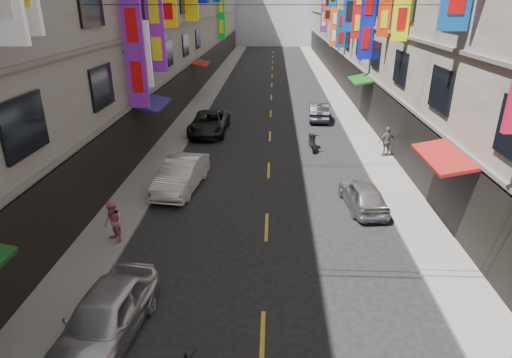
# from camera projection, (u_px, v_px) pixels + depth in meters

# --- Properties ---
(sidewalk_left) EXTENTS (2.00, 90.00, 0.12)m
(sidewalk_left) POSITION_uv_depth(u_px,v_px,m) (205.00, 96.00, 38.91)
(sidewalk_left) COLOR slate
(sidewalk_left) RESTS_ON ground
(sidewalk_right) EXTENTS (2.00, 90.00, 0.12)m
(sidewalk_right) POSITION_uv_depth(u_px,v_px,m) (338.00, 97.00, 38.46)
(sidewalk_right) COLOR slate
(sidewalk_right) RESTS_ON ground
(street_awnings) EXTENTS (13.99, 35.20, 0.41)m
(street_awnings) POSITION_uv_depth(u_px,v_px,m) (246.00, 104.00, 22.85)
(street_awnings) COLOR #124616
(street_awnings) RESTS_ON ground
(lane_markings) EXTENTS (0.12, 80.20, 0.01)m
(lane_markings) POSITION_uv_depth(u_px,v_px,m) (271.00, 105.00, 35.94)
(lane_markings) COLOR gold
(lane_markings) RESTS_ON ground
(scooter_far_right) EXTENTS (0.50, 1.80, 1.14)m
(scooter_far_right) POSITION_uv_depth(u_px,v_px,m) (312.00, 142.00, 24.99)
(scooter_far_right) COLOR black
(scooter_far_right) RESTS_ON ground
(car_left_near) EXTENTS (2.12, 4.29, 1.41)m
(car_left_near) POSITION_uv_depth(u_px,v_px,m) (105.00, 317.00, 10.84)
(car_left_near) COLOR silver
(car_left_near) RESTS_ON ground
(car_left_mid) EXTENTS (2.06, 4.54, 1.44)m
(car_left_mid) POSITION_uv_depth(u_px,v_px,m) (181.00, 175.00, 19.64)
(car_left_mid) COLOR silver
(car_left_mid) RESTS_ON ground
(car_left_far) EXTENTS (2.36, 5.00, 1.38)m
(car_left_far) POSITION_uv_depth(u_px,v_px,m) (209.00, 123.00, 28.02)
(car_left_far) COLOR black
(car_left_far) RESTS_ON ground
(car_right_mid) EXTENTS (1.78, 3.61, 1.18)m
(car_right_mid) POSITION_uv_depth(u_px,v_px,m) (363.00, 195.00, 17.88)
(car_right_mid) COLOR #A8A8AD
(car_right_mid) RESTS_ON ground
(car_right_far) EXTENTS (1.59, 3.94, 1.27)m
(car_right_far) POSITION_uv_depth(u_px,v_px,m) (319.00, 111.00, 31.18)
(car_right_far) COLOR #27262E
(car_right_far) RESTS_ON ground
(pedestrian_lfar) EXTENTS (0.89, 0.89, 1.53)m
(pedestrian_lfar) POSITION_uv_depth(u_px,v_px,m) (113.00, 222.00, 15.07)
(pedestrian_lfar) COLOR #CC6C7A
(pedestrian_lfar) RESTS_ON sidewalk_left
(pedestrian_rfar) EXTENTS (1.09, 0.79, 1.66)m
(pedestrian_rfar) POSITION_uv_depth(u_px,v_px,m) (387.00, 142.00, 23.46)
(pedestrian_rfar) COLOR #5D5C5F
(pedestrian_rfar) RESTS_ON sidewalk_right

